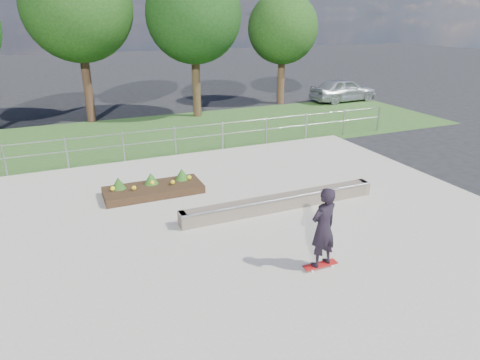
{
  "coord_description": "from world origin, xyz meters",
  "views": [
    {
      "loc": [
        -4.06,
        -8.41,
        5.3
      ],
      "look_at": [
        0.2,
        1.5,
        1.1
      ],
      "focal_mm": 32.0,
      "sensor_mm": 36.0,
      "label": 1
    }
  ],
  "objects_px": {
    "planter_bed": "(153,188)",
    "skateboarder": "(323,228)",
    "parked_car": "(343,90)",
    "grind_ledge": "(281,202)"
  },
  "relations": [
    {
      "from": "grind_ledge",
      "to": "skateboarder",
      "type": "height_order",
      "value": "skateboarder"
    },
    {
      "from": "grind_ledge",
      "to": "planter_bed",
      "type": "relative_size",
      "value": 2.0
    },
    {
      "from": "planter_bed",
      "to": "skateboarder",
      "type": "bearing_deg",
      "value": -66.37
    },
    {
      "from": "skateboarder",
      "to": "parked_car",
      "type": "xyz_separation_m",
      "value": [
        12.21,
        16.08,
        -0.29
      ]
    },
    {
      "from": "planter_bed",
      "to": "grind_ledge",
      "type": "bearing_deg",
      "value": -39.57
    },
    {
      "from": "grind_ledge",
      "to": "skateboarder",
      "type": "bearing_deg",
      "value": -102.15
    },
    {
      "from": "grind_ledge",
      "to": "skateboarder",
      "type": "distance_m",
      "value": 3.22
    },
    {
      "from": "skateboarder",
      "to": "parked_car",
      "type": "distance_m",
      "value": 20.19
    },
    {
      "from": "grind_ledge",
      "to": "planter_bed",
      "type": "xyz_separation_m",
      "value": [
        -3.13,
        2.58,
        -0.02
      ]
    },
    {
      "from": "planter_bed",
      "to": "parked_car",
      "type": "relative_size",
      "value": 0.68
    }
  ]
}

